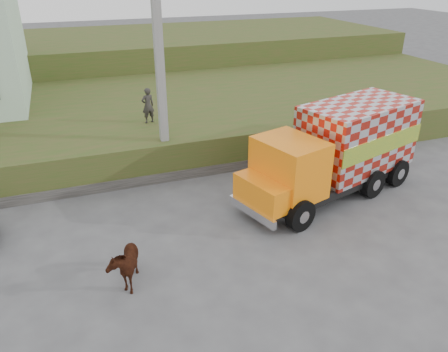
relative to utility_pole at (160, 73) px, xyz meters
name	(u,v)px	position (x,y,z in m)	size (l,w,h in m)	color
ground	(232,229)	(1.00, -4.60, -4.08)	(120.00, 120.00, 0.00)	#474749
embankment	(160,115)	(1.00, 5.40, -3.33)	(40.00, 12.00, 1.50)	#324F1A
embankment_far	(123,57)	(1.00, 17.40, -2.58)	(40.00, 12.00, 3.00)	#324F1A
retaining_strip	(143,178)	(-1.00, -0.40, -3.88)	(16.00, 0.50, 0.40)	#595651
utility_pole	(160,73)	(0.00, 0.00, 0.00)	(1.20, 0.30, 8.00)	gray
cargo_truck	(338,150)	(5.49, -3.47, -2.43)	(7.51, 4.19, 3.19)	black
cow	(124,262)	(-2.53, -6.00, -3.44)	(0.68, 1.50, 1.27)	#34160D
pedestrian	(148,105)	(-0.14, 2.24, -1.83)	(0.55, 0.36, 1.50)	#312F2C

